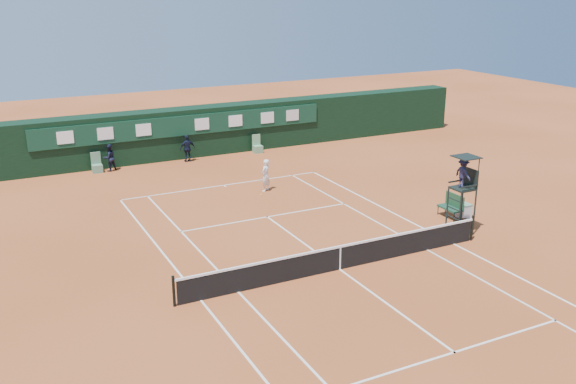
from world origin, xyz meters
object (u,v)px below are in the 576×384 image
object	(u,v)px
tennis_net	(340,257)
umpire_chair	(463,179)
player_bench	(452,205)
cooler	(464,211)
player	(266,175)

from	to	relation	value
tennis_net	umpire_chair	distance (m)	6.78
player_bench	umpire_chair	bearing A→B (deg)	-121.92
umpire_chair	cooler	size ratio (longest dim) A/B	5.30
umpire_chair	cooler	world-z (taller)	umpire_chair
tennis_net	player	world-z (taller)	player
tennis_net	cooler	bearing A→B (deg)	16.06
tennis_net	player_bench	size ratio (longest dim) A/B	10.75
player	player_bench	bearing A→B (deg)	94.02
player_bench	tennis_net	bearing A→B (deg)	-161.16
player_bench	player	world-z (taller)	player
player_bench	cooler	bearing A→B (deg)	-28.48
umpire_chair	cooler	distance (m)	3.05
tennis_net	umpire_chair	size ratio (longest dim) A/B	3.77
umpire_chair	tennis_net	bearing A→B (deg)	-172.85
tennis_net	umpire_chair	world-z (taller)	umpire_chair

